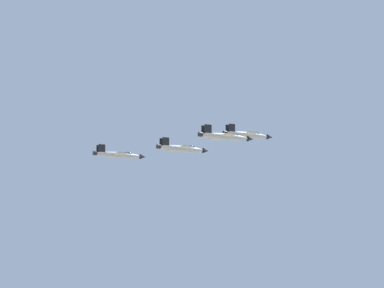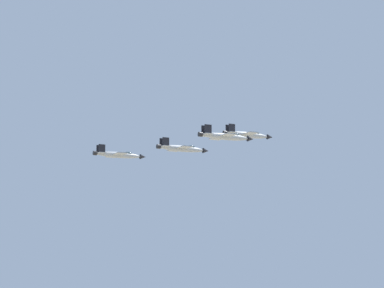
{
  "view_description": "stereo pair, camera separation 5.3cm",
  "coord_description": "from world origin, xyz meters",
  "px_view_note": "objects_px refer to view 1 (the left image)",
  "views": [
    {
      "loc": [
        -224.2,
        102.08,
        81.53
      ],
      "look_at": [
        -23.36,
        11.0,
        119.27
      ],
      "focal_mm": 80.25,
      "sensor_mm": 36.0,
      "label": 1
    },
    {
      "loc": [
        -224.22,
        102.03,
        81.53
      ],
      "look_at": [
        -23.36,
        11.0,
        119.27
      ],
      "focal_mm": 80.25,
      "sensor_mm": 36.0,
      "label": 2
    }
  ],
  "objects_px": {
    "jet_lead": "(247,135)",
    "jet_left_outer": "(119,155)",
    "jet_left_wingman": "(182,148)",
    "jet_right_wingman": "(225,136)"
  },
  "relations": [
    {
      "from": "jet_lead",
      "to": "jet_left_outer",
      "type": "bearing_deg",
      "value": 140.37
    },
    {
      "from": "jet_left_wingman",
      "to": "jet_right_wingman",
      "type": "xyz_separation_m",
      "value": [
        -22.75,
        -1.52,
        -0.36
      ]
    },
    {
      "from": "jet_lead",
      "to": "jet_right_wingman",
      "type": "height_order",
      "value": "jet_lead"
    },
    {
      "from": "jet_right_wingman",
      "to": "jet_left_outer",
      "type": "height_order",
      "value": "jet_right_wingman"
    },
    {
      "from": "jet_lead",
      "to": "jet_left_wingman",
      "type": "distance_m",
      "value": 17.87
    },
    {
      "from": "jet_left_wingman",
      "to": "jet_right_wingman",
      "type": "distance_m",
      "value": 22.81
    },
    {
      "from": "jet_right_wingman",
      "to": "jet_left_outer",
      "type": "distance_m",
      "value": 36.75
    },
    {
      "from": "jet_left_wingman",
      "to": "jet_left_outer",
      "type": "xyz_separation_m",
      "value": [
        10.48,
        14.15,
        -1.13
      ]
    },
    {
      "from": "jet_lead",
      "to": "jet_left_outer",
      "type": "distance_m",
      "value": 35.45
    },
    {
      "from": "jet_left_wingman",
      "to": "jet_left_outer",
      "type": "relative_size",
      "value": 1.02
    }
  ]
}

